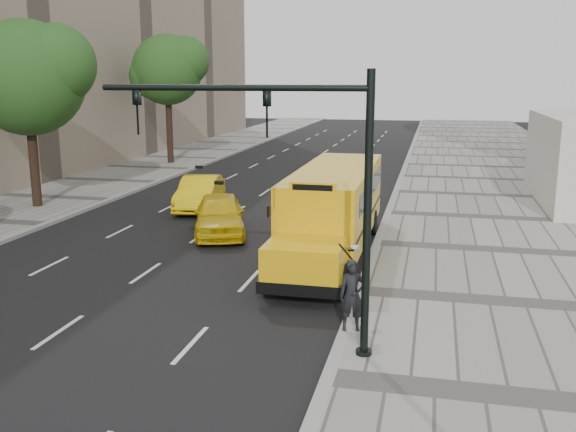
% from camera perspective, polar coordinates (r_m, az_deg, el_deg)
% --- Properties ---
extents(ground, '(140.00, 140.00, 0.00)m').
position_cam_1_polar(ground, '(25.43, -5.69, -1.92)').
color(ground, black).
rests_on(ground, ground).
extents(sidewalk_museum, '(12.00, 140.00, 0.15)m').
position_cam_1_polar(sidewalk_museum, '(24.48, 22.05, -3.17)').
color(sidewalk_museum, gray).
rests_on(sidewalk_museum, ground).
extents(curb_museum, '(0.30, 140.00, 0.15)m').
position_cam_1_polar(curb_museum, '(24.22, 7.91, -2.52)').
color(curb_museum, gray).
rests_on(curb_museum, ground).
extents(curb_far, '(0.30, 140.00, 0.15)m').
position_cam_1_polar(curb_far, '(28.92, -20.90, -0.78)').
color(curb_far, gray).
rests_on(curb_far, ground).
extents(tree_b, '(5.96, 5.30, 8.80)m').
position_cam_1_polar(tree_b, '(32.35, -22.07, 11.40)').
color(tree_b, black).
rests_on(tree_b, ground).
extents(tree_c, '(5.48, 4.87, 9.08)m').
position_cam_1_polar(tree_c, '(46.49, -10.59, 12.71)').
color(tree_c, black).
rests_on(tree_c, ground).
extents(school_bus, '(2.96, 11.56, 3.19)m').
position_cam_1_polar(school_bus, '(23.06, 4.10, 1.12)').
color(school_bus, '#E3A90D').
rests_on(school_bus, ground).
extents(taxi_near, '(3.38, 5.16, 1.63)m').
position_cam_1_polar(taxi_near, '(25.77, -6.10, 0.13)').
color(taxi_near, '#E1BC0C').
rests_on(taxi_near, ground).
extents(taxi_far, '(2.40, 4.98, 1.57)m').
position_cam_1_polar(taxi_far, '(30.77, -7.84, 2.04)').
color(taxi_far, '#E1BC0C').
rests_on(taxi_far, ground).
extents(pedestrian, '(0.73, 0.58, 1.77)m').
position_cam_1_polar(pedestrian, '(15.75, 5.72, -7.05)').
color(pedestrian, black).
rests_on(pedestrian, sidewalk_museum).
extents(traffic_signal, '(6.18, 0.36, 6.40)m').
position_cam_1_polar(traffic_signal, '(13.86, 1.35, 3.39)').
color(traffic_signal, black).
rests_on(traffic_signal, ground).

